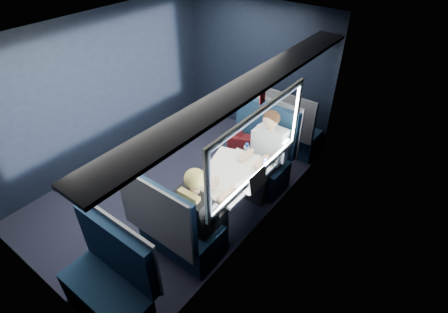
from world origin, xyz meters
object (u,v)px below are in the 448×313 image
Objects in this scene: laptop at (253,182)px; seat_row_back at (111,284)px; table at (232,179)px; woman at (200,210)px; bottle_small at (265,167)px; seat_row_front at (287,130)px; seat_bay_far at (175,228)px; cup at (272,163)px; man at (267,151)px; seat_bay_near at (256,156)px.

seat_row_back is at bearing -106.41° from laptop.
laptop is at bearing 73.59° from seat_row_back.
table is 0.76× the size of woman.
laptop is at bearing -83.74° from bottle_small.
bottle_small is (0.48, -1.53, 0.42)m from seat_row_front.
seat_row_back is 3.50× the size of laptop.
seat_bay_far is 1.09× the size of seat_row_front.
woman is 15.00× the size of cup.
seat_bay_far is 0.95× the size of woman.
woman is at bearing -103.30° from bottle_small.
seat_row_back is at bearing -95.80° from table.
table is at bearing 78.22° from seat_bay_far.
cup is (0.30, 0.44, 0.12)m from table.
seat_bay_far is at bearing -121.93° from laptop.
laptop reaches higher than table.
man is (0.07, 0.70, 0.06)m from table.
seat_bay_near reaches higher than seat_row_back.
man is (0.25, 2.50, 0.31)m from seat_row_back.
woman reaches higher than table.
seat_bay_far is 1.09× the size of seat_row_back.
laptop is at bearing -70.52° from man.
seat_bay_far is (-0.18, -0.87, -0.25)m from table.
seat_row_front is 1.00× the size of seat_row_back.
seat_row_front is at bearing 107.41° from bottle_small.
bottle_small is (0.49, -0.61, 0.41)m from seat_bay_near.
seat_bay_far reaches higher than laptop.
seat_row_front is (-0.18, 1.80, -0.25)m from table.
seat_row_front reaches higher than table.
seat_bay_far is at bearing -112.83° from bottle_small.
seat_bay_near is 0.88m from bottle_small.
laptop is (0.51, 1.75, 0.40)m from seat_row_back.
bottle_small is at bearing -50.96° from seat_bay_near.
table is at bearing -124.07° from cup.
table is at bearing -77.43° from seat_bay_near.
seat_row_back is at bearing -90.00° from seat_row_front.
man reaches higher than laptop.
table is 0.54m from cup.
seat_row_back is 2.53m from man.
seat_row_back is (0.00, -3.59, 0.00)m from seat_row_front.
woman reaches higher than cup.
seat_bay_far reaches higher than seat_row_front.
seat_bay_far reaches higher than cup.
seat_row_front is at bearing 95.80° from table.
table is 0.86× the size of seat_row_back.
seat_bay_near is (-0.19, 0.87, -0.24)m from table.
seat_row_back is at bearing -103.11° from bottle_small.
seat_row_front is at bearing 102.83° from man.
woman is 1.00m from bottle_small.
man is 1.00× the size of woman.
cup is (0.48, -1.36, 0.37)m from seat_row_front.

